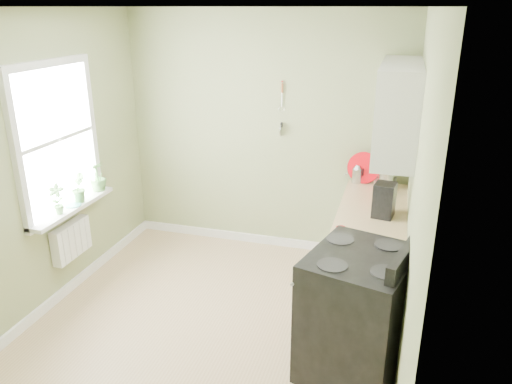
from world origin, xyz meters
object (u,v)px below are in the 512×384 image
(coffee_maker, at_px, (384,201))
(kettle, at_px, (357,174))
(stand_mixer, at_px, (387,170))
(stove, at_px, (357,313))

(coffee_maker, bearing_deg, kettle, 109.98)
(stand_mixer, relative_size, coffee_maker, 1.24)
(stove, relative_size, coffee_maker, 3.60)
(stand_mixer, xyz_separation_m, kettle, (-0.31, -0.02, -0.07))
(kettle, xyz_separation_m, coffee_maker, (0.32, -0.88, 0.05))
(kettle, bearing_deg, coffee_maker, -70.02)
(stove, relative_size, stand_mixer, 2.91)
(stand_mixer, distance_m, coffee_maker, 0.90)
(stand_mixer, bearing_deg, kettle, -176.35)
(stove, distance_m, kettle, 1.96)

